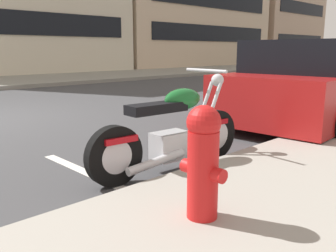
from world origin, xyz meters
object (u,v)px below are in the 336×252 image
at_px(parked_motorcycle, 172,134).
at_px(fire_hydrant, 203,159).
at_px(parked_car_far_down_curb, 317,84).
at_px(car_opposite_curb, 290,59).

height_order(parked_motorcycle, fire_hydrant, parked_motorcycle).
xyz_separation_m(parked_car_far_down_curb, car_opposite_curb, (15.95, 8.97, 0.01)).
relative_size(parked_motorcycle, fire_hydrant, 2.51).
bearing_deg(fire_hydrant, car_opposite_curb, 26.44).
height_order(parked_motorcycle, parked_car_far_down_curb, parked_car_far_down_curb).
height_order(parked_car_far_down_curb, car_opposite_curb, car_opposite_curb).
bearing_deg(parked_car_far_down_curb, parked_motorcycle, 178.90).
distance_m(parked_car_far_down_curb, car_opposite_curb, 18.29).
bearing_deg(parked_motorcycle, car_opposite_curb, 28.86).
height_order(parked_motorcycle, car_opposite_curb, car_opposite_curb).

